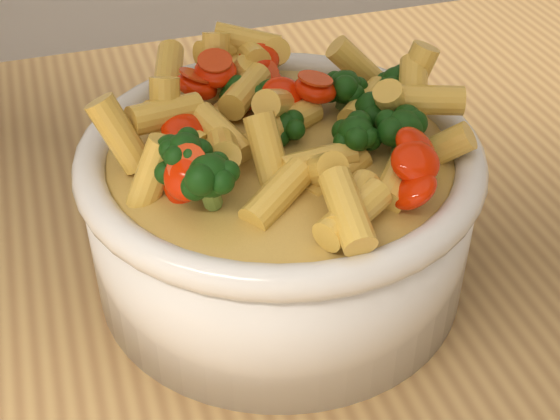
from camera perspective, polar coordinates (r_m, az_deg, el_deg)
name	(u,v)px	position (r m, az deg, el deg)	size (l,w,h in m)	color
serving_bowl	(280,208)	(0.47, 0.00, 0.12)	(0.24, 0.24, 0.10)	white
pasta_salad	(280,119)	(0.44, 0.00, 6.65)	(0.19, 0.19, 0.04)	#FAC04E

